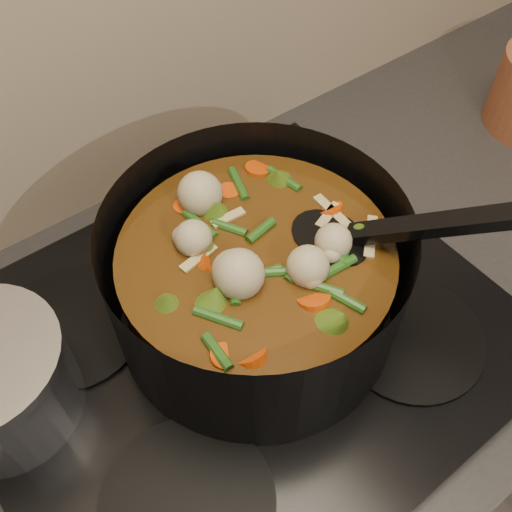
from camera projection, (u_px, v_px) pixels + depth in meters
counter at (245, 462)px, 1.07m from camera, size 2.64×0.64×0.91m
stovetop at (240, 336)px, 0.70m from camera, size 0.62×0.54×0.03m
stockpot at (257, 277)px, 0.65m from camera, size 0.44×0.44×0.25m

